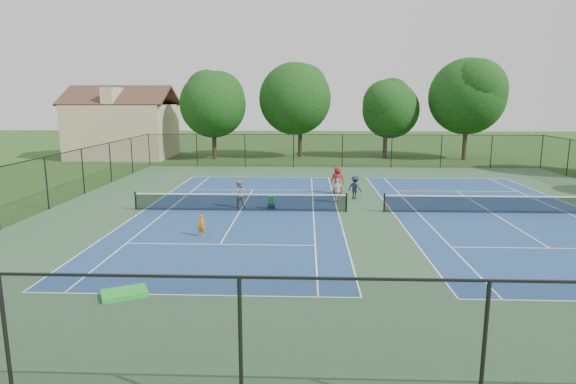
{
  "coord_description": "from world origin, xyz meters",
  "views": [
    {
      "loc": [
        -3.29,
        -26.26,
        6.19
      ],
      "look_at": [
        -4.27,
        -1.0,
        1.3
      ],
      "focal_mm": 30.0,
      "sensor_mm": 36.0,
      "label": 1
    }
  ],
  "objects_px": {
    "tree_back_b": "(300,95)",
    "clapboard_house": "(123,129)",
    "child_player": "(202,226)",
    "ball_crate": "(271,206)",
    "instructor": "(239,194)",
    "tree_back_d": "(468,93)",
    "bystander_c": "(337,180)",
    "ball_hopper": "(271,200)",
    "tree_back_c": "(386,106)",
    "tree_back_a": "(213,101)",
    "bystander_a": "(338,190)",
    "bystander_b": "(355,187)"
  },
  "relations": [
    {
      "from": "instructor",
      "to": "tree_back_a",
      "type": "bearing_deg",
      "value": -97.48
    },
    {
      "from": "tree_back_c",
      "to": "bystander_a",
      "type": "relative_size",
      "value": 5.63
    },
    {
      "from": "tree_back_b",
      "to": "clapboard_house",
      "type": "xyz_separation_m",
      "value": [
        -19.0,
        -1.0,
        -3.5
      ]
    },
    {
      "from": "tree_back_b",
      "to": "bystander_b",
      "type": "distance_m",
      "value": 23.49
    },
    {
      "from": "ball_hopper",
      "to": "ball_crate",
      "type": "bearing_deg",
      "value": 0.0
    },
    {
      "from": "tree_back_b",
      "to": "tree_back_a",
      "type": "bearing_deg",
      "value": -167.47
    },
    {
      "from": "clapboard_house",
      "to": "ball_hopper",
      "type": "distance_m",
      "value": 30.28
    },
    {
      "from": "tree_back_c",
      "to": "ball_crate",
      "type": "relative_size",
      "value": 20.19
    },
    {
      "from": "clapboard_house",
      "to": "bystander_c",
      "type": "distance_m",
      "value": 29.5
    },
    {
      "from": "tree_back_d",
      "to": "ball_crate",
      "type": "distance_m",
      "value": 30.45
    },
    {
      "from": "bystander_a",
      "to": "bystander_b",
      "type": "relative_size",
      "value": 1.01
    },
    {
      "from": "tree_back_d",
      "to": "bystander_c",
      "type": "xyz_separation_m",
      "value": [
        -14.23,
        -18.79,
        -5.9
      ]
    },
    {
      "from": "tree_back_a",
      "to": "ball_hopper",
      "type": "relative_size",
      "value": 21.72
    },
    {
      "from": "bystander_a",
      "to": "bystander_c",
      "type": "bearing_deg",
      "value": -129.26
    },
    {
      "from": "clapboard_house",
      "to": "child_player",
      "type": "distance_m",
      "value": 33.78
    },
    {
      "from": "child_player",
      "to": "instructor",
      "type": "relative_size",
      "value": 0.64
    },
    {
      "from": "child_player",
      "to": "instructor",
      "type": "xyz_separation_m",
      "value": [
        0.86,
        6.0,
        0.29
      ]
    },
    {
      "from": "tree_back_d",
      "to": "clapboard_house",
      "type": "xyz_separation_m",
      "value": [
        -36.0,
        1.0,
        -3.73
      ]
    },
    {
      "from": "tree_back_a",
      "to": "ball_crate",
      "type": "distance_m",
      "value": 25.35
    },
    {
      "from": "tree_back_d",
      "to": "bystander_b",
      "type": "distance_m",
      "value": 25.1
    },
    {
      "from": "tree_back_c",
      "to": "child_player",
      "type": "xyz_separation_m",
      "value": [
        -13.05,
        -30.18,
        -4.97
      ]
    },
    {
      "from": "bystander_a",
      "to": "ball_crate",
      "type": "bearing_deg",
      "value": -10.08
    },
    {
      "from": "bystander_a",
      "to": "ball_crate",
      "type": "distance_m",
      "value": 4.36
    },
    {
      "from": "tree_back_c",
      "to": "tree_back_d",
      "type": "xyz_separation_m",
      "value": [
        8.0,
        -1.0,
        1.34
      ]
    },
    {
      "from": "tree_back_d",
      "to": "child_player",
      "type": "distance_m",
      "value": 36.53
    },
    {
      "from": "tree_back_b",
      "to": "instructor",
      "type": "distance_m",
      "value": 26.03
    },
    {
      "from": "tree_back_b",
      "to": "instructor",
      "type": "height_order",
      "value": "tree_back_b"
    },
    {
      "from": "bystander_b",
      "to": "bystander_c",
      "type": "height_order",
      "value": "bystander_c"
    },
    {
      "from": "tree_back_d",
      "to": "bystander_c",
      "type": "distance_m",
      "value": 24.3
    },
    {
      "from": "tree_back_c",
      "to": "clapboard_house",
      "type": "height_order",
      "value": "tree_back_c"
    },
    {
      "from": "tree_back_c",
      "to": "clapboard_house",
      "type": "bearing_deg",
      "value": -180.0
    },
    {
      "from": "tree_back_a",
      "to": "bystander_b",
      "type": "bearing_deg",
      "value": -58.01
    },
    {
      "from": "child_player",
      "to": "ball_crate",
      "type": "relative_size",
      "value": 2.47
    },
    {
      "from": "bystander_c",
      "to": "ball_hopper",
      "type": "relative_size",
      "value": 4.39
    },
    {
      "from": "instructor",
      "to": "ball_crate",
      "type": "height_order",
      "value": "instructor"
    },
    {
      "from": "bystander_c",
      "to": "tree_back_c",
      "type": "bearing_deg",
      "value": -103.86
    },
    {
      "from": "tree_back_d",
      "to": "bystander_a",
      "type": "bearing_deg",
      "value": -123.75
    },
    {
      "from": "instructor",
      "to": "ball_crate",
      "type": "relative_size",
      "value": 3.85
    },
    {
      "from": "bystander_b",
      "to": "ball_crate",
      "type": "height_order",
      "value": "bystander_b"
    },
    {
      "from": "tree_back_a",
      "to": "ball_hopper",
      "type": "distance_m",
      "value": 25.26
    },
    {
      "from": "tree_back_c",
      "to": "bystander_b",
      "type": "bearing_deg",
      "value": -103.72
    },
    {
      "from": "child_player",
      "to": "ball_hopper",
      "type": "xyz_separation_m",
      "value": [
        2.77,
        5.76,
        0.02
      ]
    },
    {
      "from": "tree_back_d",
      "to": "bystander_a",
      "type": "height_order",
      "value": "tree_back_d"
    },
    {
      "from": "ball_hopper",
      "to": "tree_back_c",
      "type": "bearing_deg",
      "value": 67.17
    },
    {
      "from": "tree_back_a",
      "to": "instructor",
      "type": "xyz_separation_m",
      "value": [
        5.8,
        -23.18,
        -5.24
      ]
    },
    {
      "from": "tree_back_c",
      "to": "bystander_c",
      "type": "xyz_separation_m",
      "value": [
        -6.23,
        -19.79,
        -4.56
      ]
    },
    {
      "from": "bystander_b",
      "to": "bystander_c",
      "type": "xyz_separation_m",
      "value": [
        -1.0,
        1.65,
        0.18
      ]
    },
    {
      "from": "tree_back_c",
      "to": "bystander_c",
      "type": "bearing_deg",
      "value": -107.48
    },
    {
      "from": "tree_back_b",
      "to": "child_player",
      "type": "bearing_deg",
      "value": -97.41
    },
    {
      "from": "tree_back_c",
      "to": "bystander_a",
      "type": "xyz_separation_m",
      "value": [
        -6.39,
        -22.54,
        -4.73
      ]
    }
  ]
}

